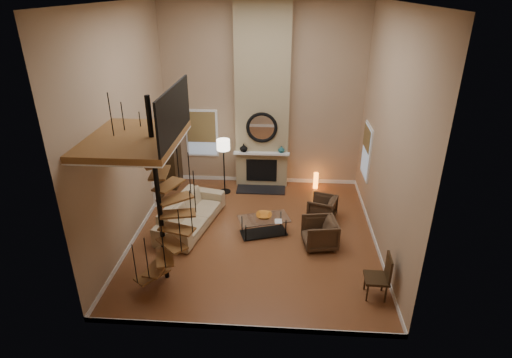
# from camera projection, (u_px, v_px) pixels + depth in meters

# --- Properties ---
(ground) EXTENTS (6.00, 6.50, 0.01)m
(ground) POSITION_uv_depth(u_px,v_px,m) (255.00, 235.00, 10.64)
(ground) COLOR brown
(ground) RESTS_ON ground
(back_wall) EXTENTS (6.00, 0.02, 5.50)m
(back_wall) POSITION_uv_depth(u_px,v_px,m) (263.00, 98.00, 12.40)
(back_wall) COLOR tan
(back_wall) RESTS_ON ground
(front_wall) EXTENTS (6.00, 0.02, 5.50)m
(front_wall) POSITION_uv_depth(u_px,v_px,m) (240.00, 199.00, 6.53)
(front_wall) COLOR tan
(front_wall) RESTS_ON ground
(left_wall) EXTENTS (0.02, 6.50, 5.50)m
(left_wall) POSITION_uv_depth(u_px,v_px,m) (126.00, 130.00, 9.66)
(left_wall) COLOR tan
(left_wall) RESTS_ON ground
(right_wall) EXTENTS (0.02, 6.50, 5.50)m
(right_wall) POSITION_uv_depth(u_px,v_px,m) (389.00, 136.00, 9.28)
(right_wall) COLOR tan
(right_wall) RESTS_ON ground
(ceiling) EXTENTS (6.00, 6.50, 0.01)m
(ceiling) POSITION_uv_depth(u_px,v_px,m) (255.00, 2.00, 8.31)
(ceiling) COLOR silver
(ceiling) RESTS_ON back_wall
(baseboard_back) EXTENTS (6.00, 0.02, 0.12)m
(baseboard_back) POSITION_uv_depth(u_px,v_px,m) (262.00, 179.00, 13.54)
(baseboard_back) COLOR white
(baseboard_back) RESTS_ON ground
(baseboard_front) EXTENTS (6.00, 0.02, 0.12)m
(baseboard_front) POSITION_uv_depth(u_px,v_px,m) (242.00, 328.00, 7.68)
(baseboard_front) COLOR white
(baseboard_front) RESTS_ON ground
(baseboard_left) EXTENTS (0.02, 6.50, 0.12)m
(baseboard_left) POSITION_uv_depth(u_px,v_px,m) (140.00, 229.00, 10.80)
(baseboard_left) COLOR white
(baseboard_left) RESTS_ON ground
(baseboard_right) EXTENTS (0.02, 6.50, 0.12)m
(baseboard_right) POSITION_uv_depth(u_px,v_px,m) (374.00, 238.00, 10.42)
(baseboard_right) COLOR white
(baseboard_right) RESTS_ON ground
(chimney_breast) EXTENTS (1.60, 0.38, 5.50)m
(chimney_breast) POSITION_uv_depth(u_px,v_px,m) (262.00, 99.00, 12.23)
(chimney_breast) COLOR #9B8A65
(chimney_breast) RESTS_ON ground
(hearth) EXTENTS (1.50, 0.60, 0.04)m
(hearth) POSITION_uv_depth(u_px,v_px,m) (261.00, 190.00, 12.95)
(hearth) COLOR black
(hearth) RESTS_ON ground
(firebox) EXTENTS (0.95, 0.02, 0.72)m
(firebox) POSITION_uv_depth(u_px,v_px,m) (262.00, 170.00, 12.99)
(firebox) COLOR black
(firebox) RESTS_ON chimney_breast
(mantel) EXTENTS (1.70, 0.18, 0.06)m
(mantel) POSITION_uv_depth(u_px,v_px,m) (262.00, 153.00, 12.66)
(mantel) COLOR white
(mantel) RESTS_ON chimney_breast
(mirror_frame) EXTENTS (0.94, 0.10, 0.94)m
(mirror_frame) POSITION_uv_depth(u_px,v_px,m) (262.00, 128.00, 12.37)
(mirror_frame) COLOR black
(mirror_frame) RESTS_ON chimney_breast
(mirror_disc) EXTENTS (0.80, 0.01, 0.80)m
(mirror_disc) POSITION_uv_depth(u_px,v_px,m) (262.00, 128.00, 12.38)
(mirror_disc) COLOR white
(mirror_disc) RESTS_ON chimney_breast
(vase_left) EXTENTS (0.24, 0.24, 0.25)m
(vase_left) POSITION_uv_depth(u_px,v_px,m) (244.00, 148.00, 12.66)
(vase_left) COLOR black
(vase_left) RESTS_ON mantel
(vase_right) EXTENTS (0.20, 0.20, 0.21)m
(vase_right) POSITION_uv_depth(u_px,v_px,m) (281.00, 149.00, 12.60)
(vase_right) COLOR #195259
(vase_right) RESTS_ON mantel
(window_back) EXTENTS (1.02, 0.06, 1.52)m
(window_back) POSITION_uv_depth(u_px,v_px,m) (202.00, 133.00, 12.98)
(window_back) COLOR white
(window_back) RESTS_ON back_wall
(window_right) EXTENTS (0.06, 1.02, 1.52)m
(window_right) POSITION_uv_depth(u_px,v_px,m) (367.00, 151.00, 11.56)
(window_right) COLOR white
(window_right) RESTS_ON right_wall
(entry_door) EXTENTS (0.10, 1.05, 2.16)m
(entry_door) POSITION_uv_depth(u_px,v_px,m) (157.00, 166.00, 12.00)
(entry_door) COLOR white
(entry_door) RESTS_ON ground
(loft) EXTENTS (1.70, 2.20, 1.09)m
(loft) POSITION_uv_depth(u_px,v_px,m) (139.00, 137.00, 7.77)
(loft) COLOR brown
(loft) RESTS_ON left_wall
(spiral_stair) EXTENTS (1.47, 1.47, 4.06)m
(spiral_stair) POSITION_uv_depth(u_px,v_px,m) (160.00, 205.00, 8.37)
(spiral_stair) COLOR black
(spiral_stair) RESTS_ON ground
(hutch) EXTENTS (0.41, 0.88, 1.96)m
(hutch) POSITION_uv_depth(u_px,v_px,m) (171.00, 157.00, 12.94)
(hutch) COLOR #322110
(hutch) RESTS_ON ground
(sofa) EXTENTS (1.49, 2.64, 0.73)m
(sofa) POSITION_uv_depth(u_px,v_px,m) (191.00, 213.00, 10.87)
(sofa) COLOR tan
(sofa) RESTS_ON ground
(armchair_near) EXTENTS (0.89, 0.88, 0.64)m
(armchair_near) POSITION_uv_depth(u_px,v_px,m) (324.00, 209.00, 11.17)
(armchair_near) COLOR #432F1E
(armchair_near) RESTS_ON ground
(armchair_far) EXTENTS (0.91, 0.89, 0.73)m
(armchair_far) POSITION_uv_depth(u_px,v_px,m) (323.00, 233.00, 10.07)
(armchair_far) COLOR #432F1E
(armchair_far) RESTS_ON ground
(coffee_table) EXTENTS (1.40, 0.99, 0.46)m
(coffee_table) POSITION_uv_depth(u_px,v_px,m) (264.00, 224.00, 10.59)
(coffee_table) COLOR silver
(coffee_table) RESTS_ON ground
(bowl) EXTENTS (0.40, 0.40, 0.10)m
(bowl) POSITION_uv_depth(u_px,v_px,m) (264.00, 216.00, 10.54)
(bowl) COLOR orange
(bowl) RESTS_ON coffee_table
(book) EXTENTS (0.19, 0.25, 0.02)m
(book) POSITION_uv_depth(u_px,v_px,m) (278.00, 221.00, 10.35)
(book) COLOR gray
(book) RESTS_ON coffee_table
(floor_lamp) EXTENTS (0.39, 0.39, 1.71)m
(floor_lamp) POSITION_uv_depth(u_px,v_px,m) (223.00, 149.00, 12.26)
(floor_lamp) COLOR black
(floor_lamp) RESTS_ON ground
(accent_lamp) EXTENTS (0.15, 0.15, 0.53)m
(accent_lamp) POSITION_uv_depth(u_px,v_px,m) (316.00, 181.00, 13.00)
(accent_lamp) COLOR orange
(accent_lamp) RESTS_ON ground
(side_chair) EXTENTS (0.49, 0.49, 1.00)m
(side_chair) POSITION_uv_depth(u_px,v_px,m) (381.00, 275.00, 8.34)
(side_chair) COLOR #322110
(side_chair) RESTS_ON ground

